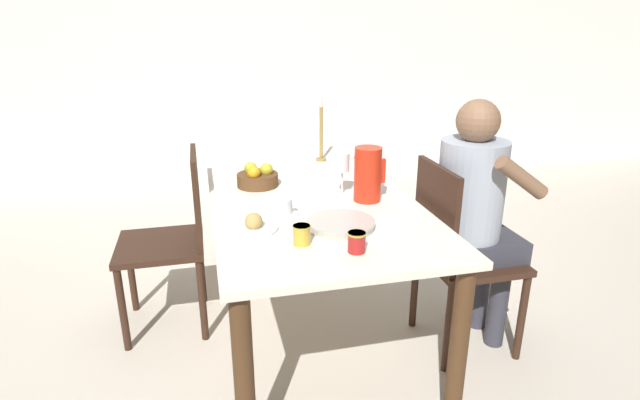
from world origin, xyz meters
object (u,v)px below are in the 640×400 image
object	(u,v)px
chair_opposite	(174,236)
teacup_near_person	(283,208)
jam_jar_red	(357,241)
bread_plate	(254,225)
candlestick_tall	(321,136)
serving_tray	(341,224)
jam_jar_amber	(302,234)
fruit_bowl	(257,178)
person_seated	(476,205)
chair_person_side	(457,252)
red_pitcher	(368,174)
wine_glass_water	(342,164)

from	to	relation	value
chair_opposite	teacup_near_person	xyz separation A→B (m)	(0.48, -0.45, 0.27)
teacup_near_person	jam_jar_red	size ratio (longest dim) A/B	1.78
bread_plate	candlestick_tall	size ratio (longest dim) A/B	0.52
serving_tray	jam_jar_amber	world-z (taller)	jam_jar_amber
chair_opposite	fruit_bowl	xyz separation A→B (m)	(0.43, -0.03, 0.29)
chair_opposite	fruit_bowl	bearing A→B (deg)	-94.70
person_seated	chair_person_side	bearing A→B (deg)	-76.01
candlestick_tall	person_seated	bearing A→B (deg)	-57.90
bread_plate	candlestick_tall	distance (m)	1.09
serving_tray	candlestick_tall	xyz separation A→B (m)	(0.16, 1.01, 0.13)
chair_opposite	jam_jar_red	size ratio (longest dim) A/B	12.41
bread_plate	candlestick_tall	xyz separation A→B (m)	(0.50, 0.95, 0.13)
chair_person_side	jam_jar_amber	size ratio (longest dim) A/B	12.41
chair_person_side	red_pitcher	xyz separation A→B (m)	(-0.40, 0.14, 0.37)
wine_glass_water	serving_tray	bearing A→B (deg)	-106.41
chair_person_side	chair_opposite	bearing A→B (deg)	-111.29
jam_jar_red	fruit_bowl	bearing A→B (deg)	106.54
teacup_near_person	candlestick_tall	size ratio (longest dim) A/B	0.36
serving_tray	candlestick_tall	distance (m)	1.03
chair_person_side	teacup_near_person	world-z (taller)	chair_person_side
wine_glass_water	jam_jar_red	distance (m)	0.63
person_seated	chair_opposite	bearing A→B (deg)	-109.26
chair_person_side	chair_opposite	world-z (taller)	same
chair_person_side	person_seated	xyz separation A→B (m)	(0.09, 0.02, 0.22)
red_pitcher	fruit_bowl	size ratio (longest dim) A/B	1.22
jam_jar_red	chair_person_side	bearing A→B (deg)	31.17
serving_tray	jam_jar_amber	bearing A→B (deg)	-147.08
serving_tray	wine_glass_water	bearing A→B (deg)	73.59
wine_glass_water	jam_jar_red	size ratio (longest dim) A/B	2.74
wine_glass_water	serving_tray	xyz separation A→B (m)	(-0.11, -0.38, -0.14)
bread_plate	jam_jar_amber	distance (m)	0.23
wine_glass_water	serving_tray	size ratio (longest dim) A/B	0.75
red_pitcher	jam_jar_amber	xyz separation A→B (m)	(-0.39, -0.40, -0.08)
chair_person_side	wine_glass_water	size ratio (longest dim) A/B	4.54
chair_opposite	wine_glass_water	xyz separation A→B (m)	(0.79, -0.27, 0.39)
jam_jar_amber	red_pitcher	bearing A→B (deg)	46.11
red_pitcher	serving_tray	world-z (taller)	red_pitcher
chair_opposite	fruit_bowl	size ratio (longest dim) A/B	4.54
jam_jar_red	jam_jar_amber	bearing A→B (deg)	148.32
serving_tray	candlestick_tall	bearing A→B (deg)	80.76
red_pitcher	fruit_bowl	distance (m)	0.57
chair_person_side	jam_jar_red	size ratio (longest dim) A/B	12.41
wine_glass_water	fruit_bowl	xyz separation A→B (m)	(-0.37, 0.23, -0.11)
serving_tray	person_seated	bearing A→B (deg)	13.50
candlestick_tall	red_pitcher	bearing A→B (deg)	-86.97
teacup_near_person	fruit_bowl	size ratio (longest dim) A/B	0.65
chair_opposite	serving_tray	size ratio (longest dim) A/B	3.42
fruit_bowl	jam_jar_amber	bearing A→B (deg)	-84.24
wine_glass_water	jam_jar_amber	bearing A→B (deg)	-120.58
bread_plate	jam_jar_red	size ratio (longest dim) A/B	2.54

